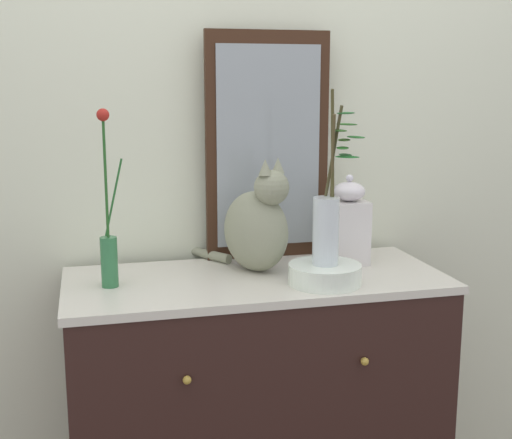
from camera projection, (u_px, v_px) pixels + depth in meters
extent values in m
cube|color=beige|center=(233.00, 141.00, 2.36)|extent=(4.40, 0.08, 2.60)
cube|color=black|center=(256.00, 415.00, 2.21)|extent=(1.15, 0.50, 0.88)
cube|color=beige|center=(256.00, 280.00, 2.12)|extent=(1.17, 0.51, 0.02)
sphere|color=#B79338|center=(187.00, 380.00, 1.85)|extent=(0.02, 0.02, 0.02)
sphere|color=#B79338|center=(365.00, 361.00, 1.97)|extent=(0.02, 0.02, 0.02)
cube|color=#351E12|center=(268.00, 147.00, 2.29)|extent=(0.42, 0.03, 0.76)
cube|color=gray|center=(269.00, 147.00, 2.28)|extent=(0.35, 0.01, 0.67)
ellipsoid|color=gray|center=(256.00, 231.00, 2.16)|extent=(0.26, 0.28, 0.26)
sphere|color=gray|center=(272.00, 188.00, 2.09)|extent=(0.11, 0.11, 0.11)
cone|color=gray|center=(278.00, 165.00, 2.10)|extent=(0.04, 0.04, 0.05)
cone|color=gray|center=(265.00, 167.00, 2.05)|extent=(0.04, 0.04, 0.05)
cylinder|color=gray|center=(207.00, 254.00, 2.33)|extent=(0.14, 0.19, 0.03)
cylinder|color=#2F7041|center=(109.00, 262.00, 2.00)|extent=(0.05, 0.05, 0.15)
cylinder|color=#255922|center=(106.00, 180.00, 1.95)|extent=(0.01, 0.01, 0.33)
sphere|color=#A8221B|center=(103.00, 115.00, 1.91)|extent=(0.04, 0.04, 0.04)
cylinder|color=#235E27|center=(114.00, 198.00, 1.97)|extent=(0.06, 0.01, 0.23)
cylinder|color=white|center=(325.00, 274.00, 2.03)|extent=(0.22, 0.22, 0.06)
cylinder|color=silver|center=(326.00, 231.00, 2.01)|extent=(0.08, 0.08, 0.20)
cylinder|color=#4C4126|center=(332.00, 169.00, 1.97)|extent=(0.03, 0.08, 0.32)
ellipsoid|color=#1B6325|center=(347.00, 157.00, 1.94)|extent=(0.08, 0.07, 0.01)
ellipsoid|color=#1F5C22|center=(356.00, 137.00, 1.95)|extent=(0.06, 0.08, 0.01)
cylinder|color=#454025|center=(331.00, 165.00, 1.98)|extent=(0.04, 0.09, 0.34)
ellipsoid|color=#23592A|center=(345.00, 155.00, 2.00)|extent=(0.04, 0.07, 0.01)
ellipsoid|color=#2D521A|center=(344.00, 140.00, 1.99)|extent=(0.06, 0.08, 0.01)
ellipsoid|color=#296023|center=(347.00, 124.00, 2.00)|extent=(0.07, 0.08, 0.01)
cylinder|color=#454122|center=(333.00, 158.00, 1.96)|extent=(0.04, 0.05, 0.39)
ellipsoid|color=#1F581B|center=(343.00, 148.00, 1.95)|extent=(0.06, 0.08, 0.01)
ellipsoid|color=#2C5A21|center=(339.00, 130.00, 1.94)|extent=(0.04, 0.07, 0.01)
ellipsoid|color=#1D5525|center=(346.00, 113.00, 1.94)|extent=(0.08, 0.07, 0.01)
cube|color=silver|center=(348.00, 232.00, 2.26)|extent=(0.12, 0.12, 0.21)
ellipsoid|color=silver|center=(349.00, 191.00, 2.23)|extent=(0.10, 0.10, 0.06)
sphere|color=silver|center=(350.00, 178.00, 2.22)|extent=(0.02, 0.02, 0.02)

